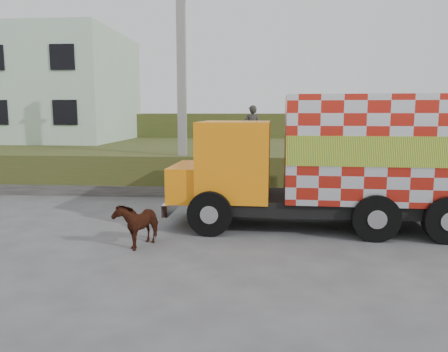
# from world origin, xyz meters

# --- Properties ---
(ground) EXTENTS (120.00, 120.00, 0.00)m
(ground) POSITION_xyz_m (0.00, 0.00, 0.00)
(ground) COLOR #474749
(ground) RESTS_ON ground
(embankment) EXTENTS (40.00, 12.00, 1.50)m
(embankment) POSITION_xyz_m (0.00, 10.00, 0.75)
(embankment) COLOR #344A18
(embankment) RESTS_ON ground
(embankment_far) EXTENTS (40.00, 12.00, 3.00)m
(embankment_far) POSITION_xyz_m (0.00, 22.00, 1.50)
(embankment_far) COLOR #344A18
(embankment_far) RESTS_ON ground
(retaining_strip) EXTENTS (16.00, 0.50, 0.40)m
(retaining_strip) POSITION_xyz_m (-2.00, 4.20, 0.20)
(retaining_strip) COLOR #595651
(retaining_strip) RESTS_ON ground
(building) EXTENTS (10.00, 8.00, 6.00)m
(building) POSITION_xyz_m (-11.00, 13.00, 4.50)
(building) COLOR #B8D5B5
(building) RESTS_ON embankment
(utility_pole) EXTENTS (1.20, 0.30, 8.00)m
(utility_pole) POSITION_xyz_m (-1.00, 4.60, 4.08)
(utility_pole) COLOR gray
(utility_pole) RESTS_ON ground
(cargo_truck) EXTENTS (8.02, 3.00, 3.54)m
(cargo_truck) POSITION_xyz_m (3.91, 0.25, 1.82)
(cargo_truck) COLOR black
(cargo_truck) RESTS_ON ground
(cow) EXTENTS (0.95, 1.39, 1.07)m
(cow) POSITION_xyz_m (-0.93, -1.81, 0.54)
(cow) COLOR #381C0E
(cow) RESTS_ON ground
(pedestrian) EXTENTS (0.71, 0.47, 1.90)m
(pedestrian) POSITION_xyz_m (1.56, 6.82, 2.45)
(pedestrian) COLOR #2B2926
(pedestrian) RESTS_ON embankment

